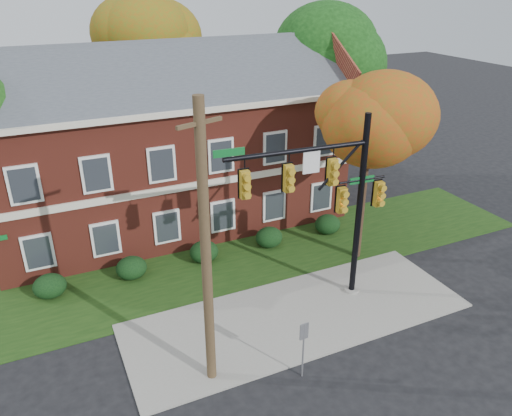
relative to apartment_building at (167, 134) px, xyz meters
name	(u,v)px	position (x,y,z in m)	size (l,w,h in m)	color
ground	(310,330)	(2.00, -11.95, -4.99)	(120.00, 120.00, 0.00)	black
sidewalk	(298,315)	(2.00, -10.95, -4.95)	(14.00, 5.00, 0.08)	gray
grass_strip	(248,259)	(2.00, -5.95, -4.97)	(30.00, 6.00, 0.04)	#193811
apartment_building	(167,134)	(0.00, 0.00, 0.00)	(18.80, 8.80, 9.74)	maroon
hedge_far_left	(50,286)	(-7.00, -5.25, -4.46)	(1.40, 1.26, 1.05)	black
hedge_left	(131,268)	(-3.50, -5.25, -4.46)	(1.40, 1.26, 1.05)	black
hedge_center	(204,252)	(0.00, -5.25, -4.46)	(1.40, 1.26, 1.05)	black
hedge_right	(269,237)	(3.50, -5.25, -4.46)	(1.40, 1.26, 1.05)	black
hedge_far_right	(328,224)	(7.00, -5.25, -4.46)	(1.40, 1.26, 1.05)	black
tree_near_right	(375,125)	(7.22, -8.09, 1.68)	(4.50, 4.25, 8.58)	black
tree_right_rear	(342,58)	(11.31, 0.86, 3.13)	(6.30, 5.95, 10.62)	black
tree_far_rear	(150,41)	(1.34, 7.84, 3.86)	(6.84, 6.46, 11.52)	black
traffic_signal	(329,193)	(3.54, -10.36, -0.03)	(7.16, 0.83, 7.99)	gray
utility_pole	(206,253)	(-2.36, -12.69, -0.04)	(1.47, 0.59, 9.76)	#483821
sign_post	(304,341)	(0.50, -13.95, -3.46)	(0.33, 0.06, 2.25)	slate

